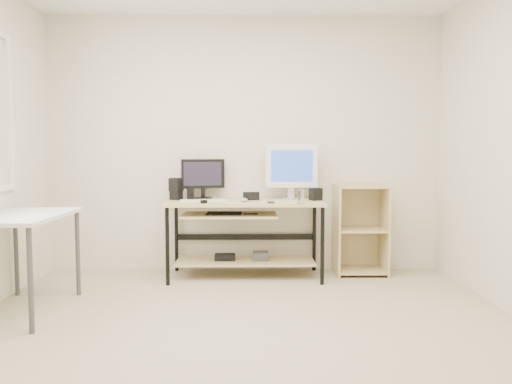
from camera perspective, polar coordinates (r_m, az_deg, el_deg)
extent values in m
cube|color=#B7A98D|center=(3.37, -1.44, -16.64)|extent=(4.00, 4.00, 0.01)
cube|color=silver|center=(5.14, -1.22, 5.44)|extent=(4.00, 0.01, 2.60)
cube|color=silver|center=(1.15, -2.67, 9.40)|extent=(4.00, 0.01, 2.60)
cube|color=#CFBA83|center=(4.82, -1.24, -1.20)|extent=(1.50, 0.65, 0.03)
cube|color=#CFBA83|center=(4.79, -3.04, -2.63)|extent=(0.90, 0.49, 0.02)
cube|color=#CFBA83|center=(4.96, -1.23, -7.89)|extent=(1.35, 0.46, 0.02)
cube|color=black|center=(4.79, -3.64, -2.44)|extent=(0.33, 0.22, 0.01)
cylinder|color=black|center=(4.73, -0.64, -2.52)|extent=(0.14, 0.01, 0.01)
cube|color=#3D3D40|center=(4.95, 0.52, -7.32)|extent=(0.15, 0.15, 0.08)
cube|color=black|center=(4.96, -3.56, -7.43)|extent=(0.20, 0.12, 0.06)
cylinder|color=black|center=(4.65, -10.09, -6.14)|extent=(0.04, 0.04, 0.72)
cylinder|color=black|center=(5.21, -9.08, -5.01)|extent=(0.04, 0.04, 0.72)
cylinder|color=black|center=(4.64, 7.59, -6.14)|extent=(0.04, 0.04, 0.72)
cylinder|color=black|center=(5.20, 6.67, -5.00)|extent=(0.04, 0.04, 0.72)
cube|color=white|center=(4.14, -25.30, -2.52)|extent=(0.60, 1.00, 0.03)
cylinder|color=#3D3D40|center=(4.72, -25.72, -6.35)|extent=(0.04, 0.04, 0.72)
cylinder|color=#3D3D40|center=(3.69, -24.38, -9.21)|extent=(0.04, 0.04, 0.72)
cylinder|color=#3D3D40|center=(4.53, -19.70, -6.61)|extent=(0.04, 0.04, 0.72)
cube|color=#CFBA81|center=(5.06, 9.17, -4.25)|extent=(0.02, 0.40, 0.90)
cube|color=#CFBA81|center=(5.16, 14.44, -4.16)|extent=(0.02, 0.40, 0.90)
cube|color=#CFBA81|center=(5.29, 11.38, -3.91)|extent=(0.50, 0.02, 0.90)
cube|color=#CFBA81|center=(5.18, 11.76, -8.70)|extent=(0.46, 0.38, 0.02)
cube|color=#CFBA81|center=(5.10, 11.83, -4.21)|extent=(0.46, 0.38, 0.02)
cube|color=#CFBA81|center=(5.06, 11.91, 0.61)|extent=(0.46, 0.38, 0.02)
cylinder|color=black|center=(5.04, -6.07, -0.71)|extent=(0.18, 0.18, 0.02)
cylinder|color=black|center=(5.04, -6.07, -0.09)|extent=(0.04, 0.04, 0.09)
cube|color=black|center=(5.03, -6.09, 2.09)|extent=(0.43, 0.18, 0.29)
cube|color=black|center=(5.00, -6.12, 2.08)|extent=(0.36, 0.12, 0.23)
cube|color=silver|center=(5.02, 4.07, -0.73)|extent=(0.19, 0.17, 0.02)
cylinder|color=silver|center=(5.01, 4.07, -0.06)|extent=(0.05, 0.05, 0.10)
cube|color=white|center=(5.00, 4.09, 3.02)|extent=(0.52, 0.07, 0.43)
cube|color=blue|center=(4.97, 4.12, 3.01)|extent=(0.44, 0.02, 0.35)
cube|color=white|center=(4.83, -6.04, -0.95)|extent=(0.46, 0.20, 0.02)
ellipsoid|color=#B5B5BA|center=(4.72, -1.41, -0.91)|extent=(0.10, 0.13, 0.04)
cube|color=black|center=(4.91, -0.56, -0.46)|extent=(0.16, 0.08, 0.08)
cube|color=black|center=(5.00, -9.11, -0.39)|extent=(0.13, 0.13, 0.09)
cube|color=black|center=(4.99, -9.12, 0.85)|extent=(0.14, 0.14, 0.13)
cube|color=black|center=(4.91, 6.83, -0.24)|extent=(0.13, 0.13, 0.12)
cube|color=black|center=(4.88, -7.51, -0.17)|extent=(0.08, 0.06, 0.14)
cylinder|color=black|center=(4.61, -5.98, -1.11)|extent=(0.08, 0.08, 0.03)
cube|color=black|center=(4.63, 1.70, -1.19)|extent=(0.07, 0.12, 0.01)
cylinder|color=olive|center=(4.57, 5.16, -1.30)|extent=(0.10, 0.10, 0.01)
cylinder|color=white|center=(4.56, 5.16, -0.52)|extent=(0.08, 0.08, 0.12)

